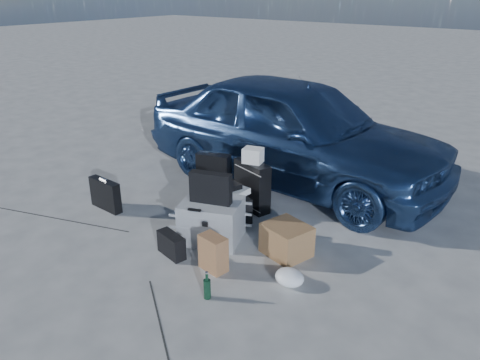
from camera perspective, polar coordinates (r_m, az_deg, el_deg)
name	(u,v)px	position (r m, az deg, el deg)	size (l,w,h in m)	color
ground	(185,242)	(5.17, -6.68, -7.49)	(60.00, 60.00, 0.00)	#B4B5B0
car	(293,130)	(6.50, 6.48, 6.05)	(1.75, 4.35, 1.48)	#365A94
pelican_case	(212,221)	(5.09, -3.46, -4.96)	(0.62, 0.51, 0.45)	#AFB1B5
laptop_bag	(211,188)	(4.91, -3.60, -0.96)	(0.45, 0.11, 0.33)	black
briefcase	(105,195)	(6.01, -16.09, -1.71)	(0.49, 0.11, 0.38)	black
suitcase_left	(214,175)	(6.14, -3.23, 0.65)	(0.44, 0.16, 0.57)	black
suitcase_right	(252,186)	(5.74, 1.50, -0.70)	(0.51, 0.18, 0.61)	black
white_carton	(253,155)	(5.60, 1.59, 3.02)	(0.23, 0.18, 0.18)	white
duffel_bag	(229,205)	(5.60, -1.34, -3.06)	(0.62, 0.26, 0.31)	black
flat_box_white	(230,190)	(5.52, -1.26, -1.25)	(0.40, 0.30, 0.07)	white
flat_box_black	(229,185)	(5.51, -1.30, -0.62)	(0.26, 0.19, 0.06)	black
kraft_bag	(213,253)	(4.59, -3.28, -8.89)	(0.27, 0.16, 0.36)	#A16F46
cardboard_box	(287,240)	(4.86, 5.70, -7.28)	(0.44, 0.38, 0.33)	#905D3E
plastic_bag	(289,277)	(4.45, 6.05, -11.71)	(0.28, 0.24, 0.15)	white
messenger_bag	(171,245)	(4.89, -8.36, -7.82)	(0.35, 0.13, 0.24)	black
green_bottle	(207,286)	(4.24, -4.03, -12.74)	(0.07, 0.07, 0.26)	black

